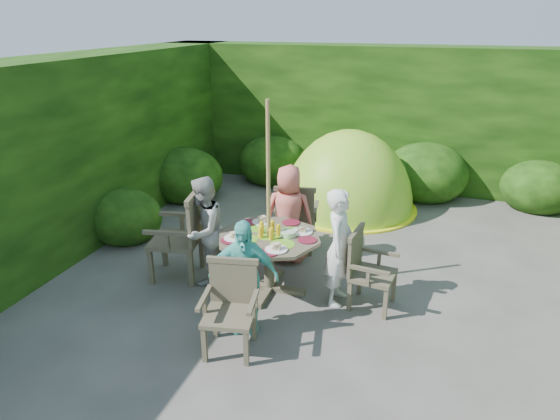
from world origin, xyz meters
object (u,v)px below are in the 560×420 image
(parasol_pole, at_px, (269,201))
(garden_chair_back, at_px, (296,217))
(child_back, at_px, (289,214))
(dome_tent, at_px, (347,207))
(patio_table, at_px, (269,244))
(garden_chair_left, at_px, (183,234))
(child_front, at_px, (243,276))
(child_right, at_px, (339,247))
(garden_chair_right, at_px, (367,268))
(garden_chair_front, at_px, (231,305))
(child_left, at_px, (204,231))

(parasol_pole, distance_m, garden_chair_back, 1.26)
(child_back, height_order, dome_tent, dome_tent)
(patio_table, distance_m, garden_chair_left, 1.09)
(child_front, height_order, dome_tent, dome_tent)
(garden_chair_left, height_order, child_right, child_right)
(garden_chair_right, xyz_separation_m, child_front, (-1.09, -0.83, 0.15))
(garden_chair_left, height_order, child_front, child_front)
(garden_chair_back, xyz_separation_m, child_front, (0.02, -1.90, 0.11))
(garden_chair_left, relative_size, dome_tent, 0.40)
(garden_chair_left, distance_m, garden_chair_back, 1.55)
(garden_chair_right, relative_size, garden_chair_left, 0.80)
(garden_chair_right, xyz_separation_m, garden_chair_back, (-1.11, 1.07, 0.04))
(parasol_pole, relative_size, dome_tent, 0.85)
(parasol_pole, distance_m, dome_tent, 3.14)
(garden_chair_front, bearing_deg, parasol_pole, 80.03)
(child_back, xyz_separation_m, dome_tent, (0.36, 2.12, -0.64))
(garden_chair_front, distance_m, dome_tent, 4.07)
(patio_table, distance_m, child_left, 0.81)
(child_left, relative_size, child_back, 1.01)
(child_right, distance_m, child_back, 1.13)
(child_front, bearing_deg, child_right, 32.21)
(parasol_pole, bearing_deg, garden_chair_left, -179.84)
(garden_chair_back, bearing_deg, child_front, 81.28)
(parasol_pole, xyz_separation_m, garden_chair_left, (-1.09, -0.00, -0.54))
(patio_table, bearing_deg, dome_tent, 83.39)
(garden_chair_left, xyz_separation_m, child_right, (1.89, 0.02, 0.10))
(garden_chair_front, bearing_deg, child_left, 116.12)
(child_left, xyz_separation_m, dome_tent, (1.14, 2.94, -0.65))
(child_back, relative_size, child_front, 1.07)
(garden_chair_right, bearing_deg, garden_chair_back, 52.60)
(garden_chair_back, bearing_deg, parasol_pole, 81.02)
(garden_chair_back, bearing_deg, garden_chair_right, 126.76)
(garden_chair_right, height_order, child_back, child_back)
(garden_chair_front, height_order, child_left, child_left)
(parasol_pole, xyz_separation_m, child_back, (-0.01, 0.80, -0.46))
(garden_chair_left, bearing_deg, child_back, 115.04)
(garden_chair_right, bearing_deg, garden_chair_left, 97.28)
(patio_table, bearing_deg, child_left, -178.87)
(parasol_pole, distance_m, child_back, 0.92)
(child_front, xyz_separation_m, dome_tent, (0.33, 3.72, -0.60))
(garden_chair_right, distance_m, dome_tent, 3.03)
(child_back, bearing_deg, parasol_pole, 82.52)
(patio_table, relative_size, child_front, 1.02)
(garden_chair_front, height_order, child_right, child_right)
(garden_chair_right, bearing_deg, garden_chair_front, 142.42)
(parasol_pole, bearing_deg, garden_chair_back, 90.45)
(garden_chair_right, relative_size, dome_tent, 0.32)
(garden_chair_right, relative_size, garden_chair_back, 0.92)
(child_back, distance_m, dome_tent, 2.25)
(child_right, height_order, dome_tent, child_right)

